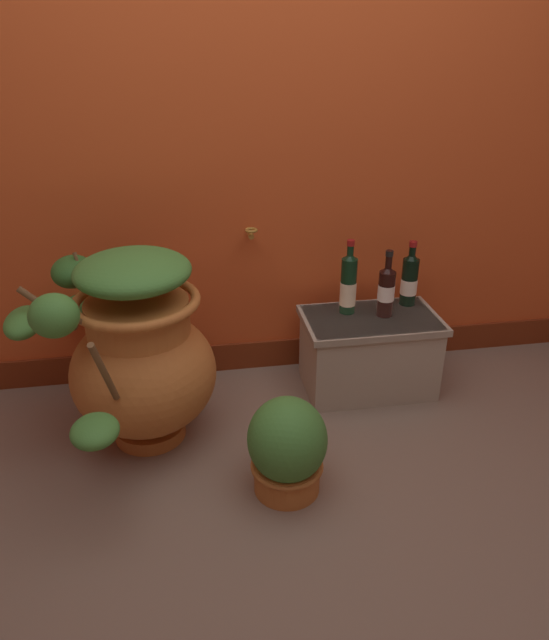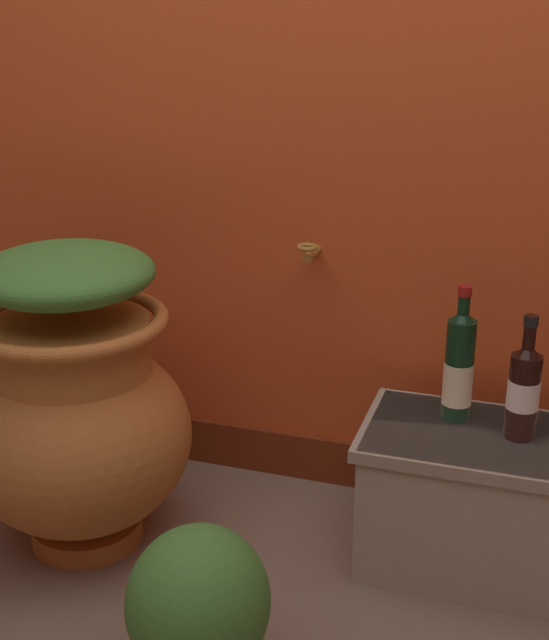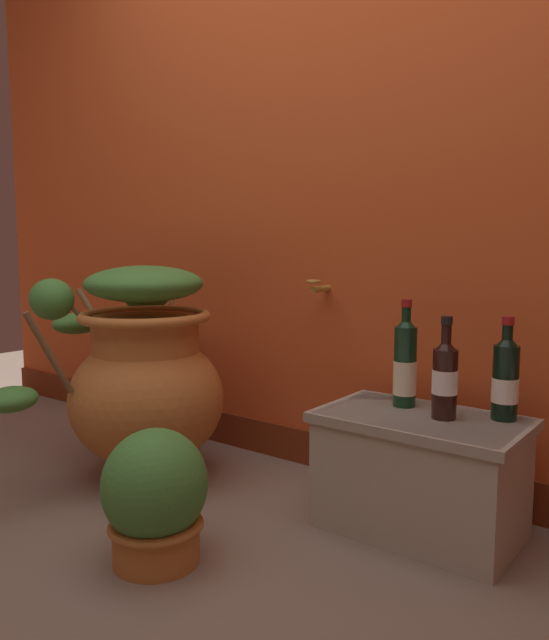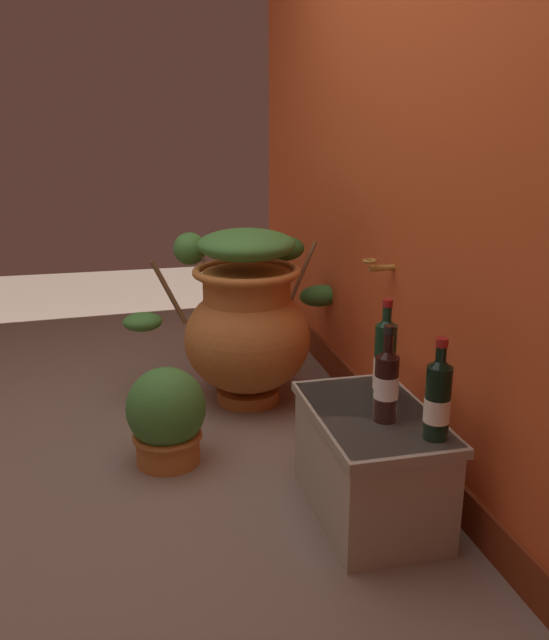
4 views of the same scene
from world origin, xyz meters
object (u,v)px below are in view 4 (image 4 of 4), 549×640
object	(u,v)px
wine_bottle_left	(385,359)
wine_bottle_right	(438,397)
wine_bottle_middle	(386,381)
potted_shrub	(167,417)
terracotta_urn	(247,318)

from	to	relation	value
wine_bottle_left	wine_bottle_right	xyz separation A→B (m)	(0.30, 0.04, -0.01)
wine_bottle_middle	potted_shrub	bearing A→B (deg)	-131.56
potted_shrub	wine_bottle_left	bearing A→B (deg)	59.67
wine_bottle_left	potted_shrub	world-z (taller)	wine_bottle_left
wine_bottle_left	potted_shrub	size ratio (longest dim) A/B	0.90
wine_bottle_middle	potted_shrub	size ratio (longest dim) A/B	0.81
wine_bottle_left	potted_shrub	xyz separation A→B (m)	(-0.40, -0.69, -0.32)
terracotta_urn	wine_bottle_left	bearing A→B (deg)	16.91
terracotta_urn	potted_shrub	xyz separation A→B (m)	(0.52, -0.41, -0.20)
wine_bottle_middle	wine_bottle_right	world-z (taller)	same
wine_bottle_left	wine_bottle_right	world-z (taller)	wine_bottle_left
wine_bottle_left	potted_shrub	bearing A→B (deg)	-120.33
wine_bottle_right	potted_shrub	distance (m)	1.06
terracotta_urn	wine_bottle_right	distance (m)	1.26
terracotta_urn	wine_bottle_middle	distance (m)	1.10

